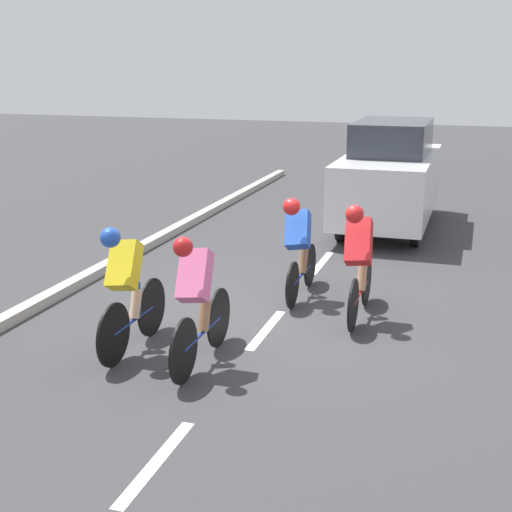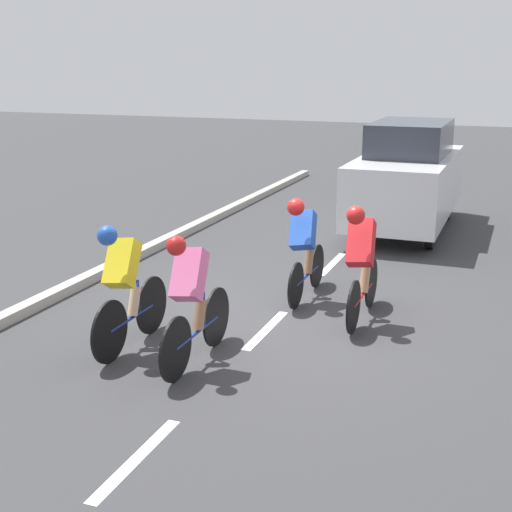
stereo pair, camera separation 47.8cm
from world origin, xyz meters
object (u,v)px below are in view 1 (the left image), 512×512
Objects in this scene: cyclist_red at (359,258)px; cyclist_yellow at (127,286)px; cyclist_pink at (197,298)px; cyclist_blue at (299,244)px; support_car at (390,175)px.

cyclist_red reaches higher than cyclist_yellow.
cyclist_pink is (-0.90, 0.12, -0.01)m from cyclist_yellow.
cyclist_pink is at bearing 172.54° from cyclist_yellow.
cyclist_blue is 0.39× the size of support_car.
cyclist_red reaches higher than cyclist_pink.
support_car reaches higher than cyclist_pink.
cyclist_red is 1.12m from cyclist_blue.
cyclist_yellow is 0.91m from cyclist_pink.
cyclist_blue is at bearing -32.14° from cyclist_red.
support_car is (-0.62, -4.84, 0.27)m from cyclist_blue.
cyclist_blue is (-1.38, -2.46, -0.00)m from cyclist_yellow.
cyclist_pink is at bearing 54.52° from cyclist_red.
cyclist_blue is 4.89m from support_car.
cyclist_pink is 0.41× the size of support_car.
cyclist_pink is 1.05× the size of cyclist_blue.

